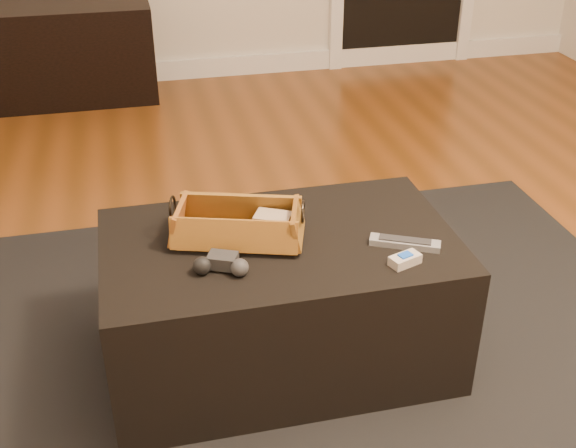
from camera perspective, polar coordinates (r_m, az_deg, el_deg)
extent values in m
cube|color=brown|center=(2.35, 2.49, -9.40)|extent=(5.00, 5.50, 0.01)
cube|color=white|center=(4.73, -6.48, 12.17)|extent=(5.00, 0.04, 0.12)
cube|color=black|center=(4.46, -19.78, 12.40)|extent=(1.39, 0.45, 0.55)
cube|color=black|center=(2.25, -0.33, -11.24)|extent=(2.60, 2.00, 0.01)
cube|color=black|center=(2.15, -0.64, -6.05)|extent=(1.00, 0.60, 0.42)
cube|color=black|center=(2.02, -4.53, -0.81)|extent=(0.20, 0.08, 0.02)
cube|color=#C8AA8A|center=(2.04, -1.19, 0.07)|extent=(0.12, 0.11, 0.06)
cube|color=#945821|center=(2.04, -3.95, -1.04)|extent=(0.35, 0.24, 0.01)
cube|color=#A97226|center=(2.08, -3.69, 1.34)|extent=(0.34, 0.14, 0.09)
cube|color=#A67225|center=(1.95, -4.32, -0.93)|extent=(0.34, 0.14, 0.09)
cube|color=olive|center=(2.00, 0.78, 0.06)|extent=(0.08, 0.18, 0.09)
cube|color=#AB5A26|center=(2.04, -8.67, 0.42)|extent=(0.08, 0.18, 0.09)
torus|color=black|center=(1.98, 1.18, 0.96)|extent=(0.03, 0.07, 0.07)
torus|color=black|center=(2.03, -9.12, 1.33)|extent=(0.03, 0.07, 0.07)
cube|color=#2A2A2C|center=(1.91, -5.19, -2.89)|extent=(0.09, 0.08, 0.04)
sphere|color=black|center=(1.89, -6.79, -3.29)|extent=(0.06, 0.06, 0.05)
sphere|color=#303033|center=(1.88, -3.84, -3.46)|extent=(0.06, 0.06, 0.05)
cube|color=#97989E|center=(2.03, 9.22, -1.49)|extent=(0.19, 0.13, 0.02)
cube|color=#28272A|center=(2.02, 9.24, -1.22)|extent=(0.14, 0.09, 0.00)
cube|color=beige|center=(1.95, 9.23, -2.82)|extent=(0.09, 0.07, 0.03)
cube|color=blue|center=(1.94, 9.26, -2.44)|extent=(0.04, 0.04, 0.01)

